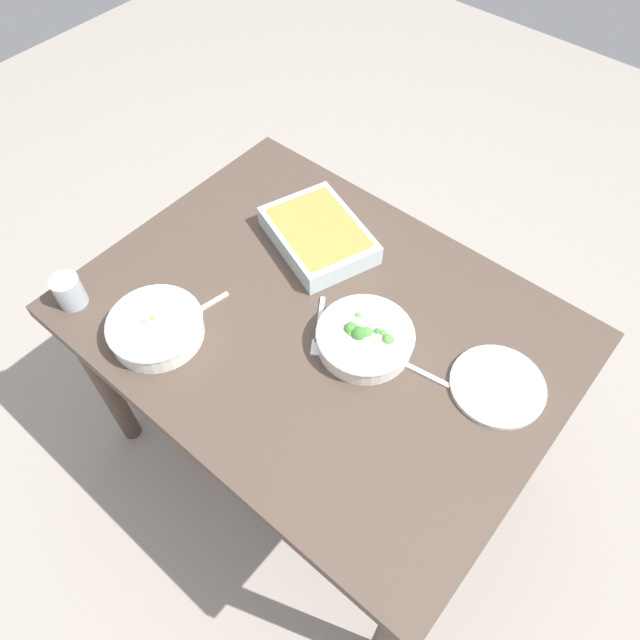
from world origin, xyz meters
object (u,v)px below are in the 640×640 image
Objects in this scene: broccoli_bowl at (365,338)px; side_plate at (498,386)px; fork_on_table at (319,330)px; baking_dish at (318,234)px; stew_bowl at (156,327)px; spoon_by_broccoli at (406,364)px; spoon_by_stew at (190,315)px; drink_cup at (70,292)px.

side_plate is (0.31, 0.10, -0.02)m from broccoli_bowl.
baking_dish is at bearing 130.19° from fork_on_table.
stew_bowl is 0.39m from fork_on_table.
side_plate is at bearing 24.00° from spoon_by_broccoli.
baking_dish is 0.41m from spoon_by_stew.
spoon_by_broccoli is (0.51, 0.32, -0.03)m from stew_bowl.
stew_bowl is at bearing -101.82° from baking_dish.
drink_cup is at bearing -150.08° from broccoli_bowl.
spoon_by_broccoli is at bearing 27.16° from drink_cup.
fork_on_table is at bearing -160.27° from broccoli_bowl.
broccoli_bowl is 0.12m from fork_on_table.
fork_on_table is (0.53, 0.33, -0.04)m from drink_cup.
drink_cup is at bearing -148.59° from spoon_by_stew.
fork_on_table is (-0.22, -0.06, -0.00)m from spoon_by_broccoli.
stew_bowl reaches higher than spoon_by_stew.
baking_dish is (-0.30, 0.19, 0.00)m from broccoli_bowl.
spoon_by_broccoli is 0.23m from fork_on_table.
drink_cup reaches higher than side_plate.
baking_dish reaches higher than stew_bowl.
spoon_by_stew is (-0.69, -0.32, -0.00)m from side_plate.
broccoli_bowl is 0.35m from baking_dish.
baking_dish is 2.04× the size of spoon_by_stew.
stew_bowl is 1.33× the size of spoon_by_broccoli.
drink_cup is (-0.34, -0.56, 0.00)m from baking_dish.
side_plate reaches higher than spoon_by_stew.
spoon_by_broccoli is (0.76, 0.39, -0.03)m from drink_cup.
side_plate is at bearing -7.69° from baking_dish.
fork_on_table is (0.19, -0.23, -0.03)m from baking_dish.
baking_dish is at bearing 78.02° from spoon_by_stew.
side_plate is at bearing 29.70° from stew_bowl.
spoon_by_stew is 0.33m from fork_on_table.
side_plate is at bearing 18.97° from fork_on_table.
broccoli_bowl is at bearing -171.40° from spoon_by_broccoli.
drink_cup is at bearing -163.81° from stew_bowl.
drink_cup reaches higher than spoon_by_stew.
stew_bowl is 0.50m from broccoli_bowl.
broccoli_bowl is at bearing 29.92° from drink_cup.
drink_cup is 0.63m from fork_on_table.
fork_on_table is at bearing 32.20° from spoon_by_stew.
side_plate reaches higher than spoon_by_broccoli.
baking_dish is 2.03× the size of spoon_by_broccoli.
stew_bowl is 0.65× the size of baking_dish.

